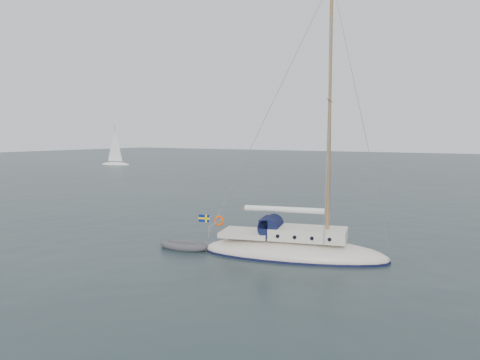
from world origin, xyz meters
The scene contains 4 objects.
ground centered at (0.00, 0.00, 0.00)m, with size 300.00×300.00×0.00m, color black.
sailboat centered at (0.07, 0.65, 1.11)m, with size 10.28×3.08×14.64m.
dinghy centered at (-6.00, -0.97, 0.19)m, with size 3.02×1.36×0.43m.
distant_yacht_a centered at (-63.45, 49.19, 3.76)m, with size 6.64×3.54×8.79m.
Camera 1 is at (10.16, -21.49, 6.44)m, focal length 35.00 mm.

